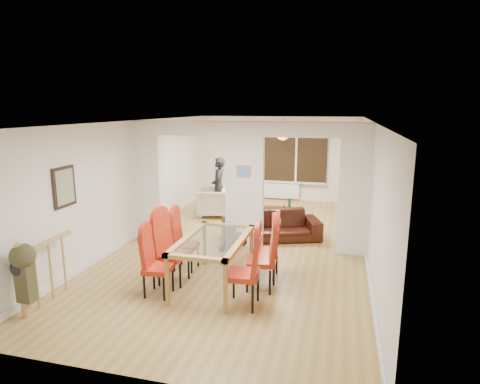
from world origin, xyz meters
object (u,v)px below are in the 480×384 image
at_px(person, 219,187).
at_px(coffee_table, 280,213).
at_px(armchair, 213,202).
at_px(dining_chair_la, 158,264).
at_px(dining_chair_rb, 261,256).
at_px(sofa, 271,225).
at_px(television, 342,202).
at_px(bowl, 286,207).
at_px(dining_chair_lb, 173,250).
at_px(dining_chair_ra, 243,269).
at_px(dining_chair_rc, 266,248).
at_px(dining_chair_lc, 186,242).
at_px(dining_table, 214,262).
at_px(bottle, 289,203).

distance_m(person, coffee_table, 1.80).
bearing_deg(armchair, dining_chair_la, -2.75).
xyz_separation_m(dining_chair_rb, sofa, (-0.28, 2.52, -0.24)).
relative_size(television, bowl, 4.52).
bearing_deg(armchair, dining_chair_lb, -1.23).
xyz_separation_m(dining_chair_ra, dining_chair_rc, (0.13, 1.09, -0.05)).
relative_size(dining_chair_lc, dining_chair_rc, 0.98).
bearing_deg(dining_chair_lc, dining_chair_lb, -91.03).
height_order(dining_chair_la, person, person).
xyz_separation_m(dining_table, bowl, (0.57, 4.52, -0.14)).
bearing_deg(dining_chair_la, dining_chair_lc, 83.92).
bearing_deg(person, bowl, 85.45).
relative_size(dining_chair_lb, dining_chair_ra, 0.99).
bearing_deg(dining_chair_rb, bowl, 80.46).
height_order(sofa, television, sofa).
relative_size(dining_table, bottle, 5.96).
relative_size(dining_chair_la, bowl, 4.99).
height_order(television, bowl, television).
height_order(dining_chair_lb, dining_chair_rb, dining_chair_lb).
relative_size(dining_table, dining_chair_la, 1.72).
relative_size(dining_chair_lb, dining_chair_lc, 1.11).
bearing_deg(person, dining_chair_lb, -5.25).
xyz_separation_m(dining_chair_lb, bottle, (1.34, 4.50, -0.17)).
height_order(dining_table, sofa, dining_table).
relative_size(dining_chair_la, dining_chair_lc, 0.99).
height_order(dining_table, dining_chair_rc, dining_chair_rc).
distance_m(dining_chair_lb, dining_chair_rc, 1.56).
xyz_separation_m(dining_table, armchair, (-1.35, 4.15, -0.03)).
distance_m(dining_chair_la, sofa, 3.36).
bearing_deg(dining_chair_rb, dining_chair_lb, 172.46).
height_order(dining_chair_lb, television, dining_chair_lb).
distance_m(dining_table, armchair, 4.37).
bearing_deg(bowl, armchair, -169.23).
bearing_deg(bowl, dining_chair_rb, -87.41).
distance_m(dining_chair_la, armchair, 4.72).
height_order(dining_chair_ra, dining_chair_rb, dining_chair_ra).
relative_size(dining_chair_rb, sofa, 0.52).
height_order(dining_chair_lb, coffee_table, dining_chair_lb).
bearing_deg(sofa, bottle, 64.78).
bearing_deg(person, sofa, 33.42).
relative_size(person, bottle, 5.33).
bearing_deg(coffee_table, dining_chair_rc, -85.25).
xyz_separation_m(dining_chair_rb, person, (-2.00, 4.19, 0.23)).
bearing_deg(bottle, dining_chair_lc, -109.18).
height_order(sofa, person, person).
relative_size(dining_chair_la, armchair, 1.23).
distance_m(dining_chair_rb, bowl, 4.45).
height_order(dining_chair_ra, television, dining_chair_ra).
height_order(dining_chair_lc, dining_chair_rb, dining_chair_rb).
bearing_deg(dining_chair_lb, armchair, 112.91).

